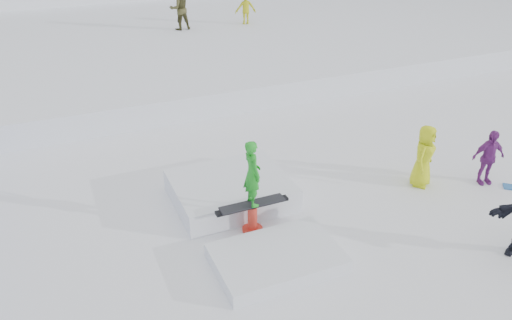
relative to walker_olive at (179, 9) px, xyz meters
name	(u,v)px	position (x,y,z in m)	size (l,w,h in m)	color
ground	(273,258)	(-2.58, -15.58, -1.74)	(120.00, 120.00, 0.00)	white
snow_midrise	(124,42)	(-2.58, 0.42, -1.34)	(50.00, 18.00, 0.80)	white
walker_olive	(179,9)	(0.00, 0.00, 0.00)	(0.91, 0.71, 1.88)	#42401F
walker_ygreen	(246,7)	(3.16, -0.15, -0.17)	(1.00, 0.57, 1.54)	#ACAE13
spectator_purple	(488,157)	(3.43, -14.99, -1.03)	(0.83, 0.34, 1.41)	#7D2A84
spectator_yellow	(424,156)	(1.93, -14.44, -0.96)	(0.76, 0.50, 1.56)	#C9D814
jib_rail_feature	(242,205)	(-2.59, -14.00, -1.44)	(2.60, 4.40, 2.11)	white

